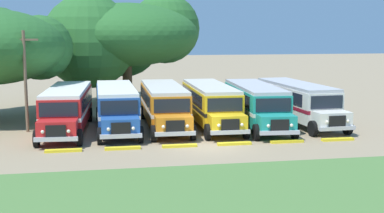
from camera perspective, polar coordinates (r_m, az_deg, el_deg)
ground_plane at (r=29.61m, az=1.74°, el=-4.43°), size 220.00×220.00×0.00m
foreground_grass_strip at (r=21.23m, az=6.96°, el=-9.68°), size 80.00×10.03×0.01m
parked_bus_slot_0 at (r=35.01m, az=-13.60°, el=-0.04°), size 3.24×10.92×2.82m
parked_bus_slot_1 at (r=35.17m, az=-8.36°, el=0.14°), size 2.72×10.84×2.82m
parked_bus_slot_2 at (r=35.57m, az=-3.11°, el=0.31°), size 2.84×10.86×2.82m
parked_bus_slot_3 at (r=35.97m, az=2.08°, el=0.41°), size 2.82×10.86×2.82m
parked_bus_slot_4 at (r=36.12m, az=7.05°, el=0.39°), size 3.19×10.91×2.82m
parked_bus_slot_5 at (r=37.83m, az=11.57°, el=0.64°), size 3.15×10.90×2.82m
curb_wheelstop_0 at (r=29.13m, az=-14.01°, el=-4.75°), size 2.00×0.36×0.15m
curb_wheelstop_1 at (r=29.10m, az=-7.66°, el=-4.58°), size 2.00×0.36×0.15m
curb_wheelstop_2 at (r=29.42m, az=-1.38°, el=-4.36°), size 2.00×0.36×0.15m
curb_wheelstop_3 at (r=30.08m, az=4.70°, el=-4.10°), size 2.00×0.36×0.15m
curb_wheelstop_4 at (r=31.07m, az=10.44°, el=-3.82°), size 2.00×0.36×0.15m
curb_wheelstop_5 at (r=32.34m, az=15.78°, el=-3.51°), size 2.00×0.36×0.15m
broad_shade_tree at (r=47.91m, az=-7.75°, el=7.63°), size 14.44×12.20×10.05m
utility_pole at (r=35.05m, az=-17.93°, el=3.02°), size 1.80×0.20×6.59m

